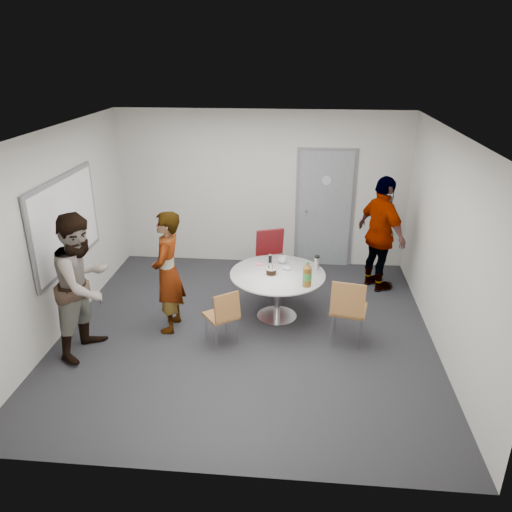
# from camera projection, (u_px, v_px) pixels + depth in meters

# --- Properties ---
(floor) EXTENTS (5.00, 5.00, 0.00)m
(floor) POSITION_uv_depth(u_px,v_px,m) (247.00, 332.00, 6.87)
(floor) COLOR #222226
(floor) RESTS_ON ground
(ceiling) EXTENTS (5.00, 5.00, 0.00)m
(ceiling) POSITION_uv_depth(u_px,v_px,m) (245.00, 133.00, 5.83)
(ceiling) COLOR silver
(ceiling) RESTS_ON wall_back
(wall_back) EXTENTS (5.00, 0.00, 5.00)m
(wall_back) POSITION_uv_depth(u_px,v_px,m) (262.00, 189.00, 8.65)
(wall_back) COLOR silver
(wall_back) RESTS_ON floor
(wall_left) EXTENTS (0.00, 5.00, 5.00)m
(wall_left) POSITION_uv_depth(u_px,v_px,m) (57.00, 234.00, 6.56)
(wall_left) COLOR silver
(wall_left) RESTS_ON floor
(wall_right) EXTENTS (0.00, 5.00, 5.00)m
(wall_right) POSITION_uv_depth(u_px,v_px,m) (448.00, 247.00, 6.14)
(wall_right) COLOR silver
(wall_right) RESTS_ON floor
(wall_front) EXTENTS (5.00, 0.00, 5.00)m
(wall_front) POSITION_uv_depth(u_px,v_px,m) (212.00, 349.00, 4.05)
(wall_front) COLOR silver
(wall_front) RESTS_ON floor
(door) EXTENTS (1.02, 0.17, 2.12)m
(door) POSITION_uv_depth(u_px,v_px,m) (325.00, 209.00, 8.66)
(door) COLOR slate
(door) RESTS_ON wall_back
(whiteboard) EXTENTS (0.04, 1.90, 1.25)m
(whiteboard) POSITION_uv_depth(u_px,v_px,m) (66.00, 222.00, 6.70)
(whiteboard) COLOR slate
(whiteboard) RESTS_ON wall_left
(table) EXTENTS (1.34, 1.34, 1.05)m
(table) POSITION_uv_depth(u_px,v_px,m) (280.00, 279.00, 7.00)
(table) COLOR white
(table) RESTS_ON floor
(chair_near_left) EXTENTS (0.53, 0.54, 0.78)m
(chair_near_left) POSITION_uv_depth(u_px,v_px,m) (224.00, 313.00, 6.40)
(chair_near_left) COLOR brown
(chair_near_left) RESTS_ON floor
(chair_near_right) EXTENTS (0.52, 0.56, 0.94)m
(chair_near_right) POSITION_uv_depth(u_px,v_px,m) (348.00, 306.00, 6.36)
(chair_near_right) COLOR brown
(chair_near_right) RESTS_ON floor
(chair_far) EXTENTS (0.60, 0.63, 0.98)m
(chair_far) POSITION_uv_depth(u_px,v_px,m) (272.00, 254.00, 7.89)
(chair_far) COLOR maroon
(chair_far) RESTS_ON floor
(person_main) EXTENTS (0.42, 0.62, 1.69)m
(person_main) POSITION_uv_depth(u_px,v_px,m) (168.00, 272.00, 6.65)
(person_main) COLOR #A5C6EA
(person_main) RESTS_ON floor
(person_left) EXTENTS (0.89, 1.04, 1.85)m
(person_left) POSITION_uv_depth(u_px,v_px,m) (84.00, 285.00, 6.13)
(person_left) COLOR white
(person_left) RESTS_ON floor
(person_right) EXTENTS (0.93, 1.16, 1.85)m
(person_right) POSITION_uv_depth(u_px,v_px,m) (381.00, 234.00, 7.79)
(person_right) COLOR black
(person_right) RESTS_ON floor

